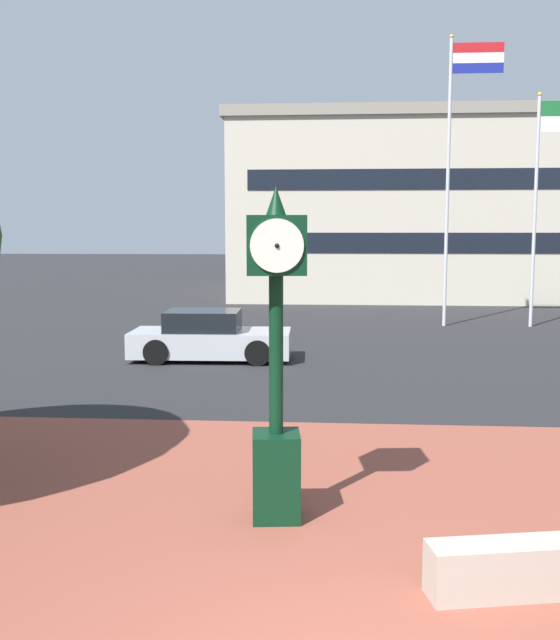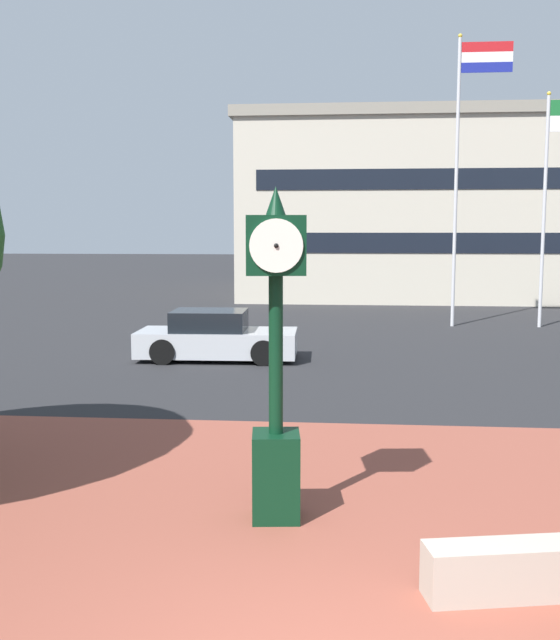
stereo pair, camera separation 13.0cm
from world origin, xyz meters
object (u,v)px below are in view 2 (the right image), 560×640
at_px(street_clock, 276,359).
at_px(flagpole_primary, 463,155).
at_px(civic_building, 443,210).
at_px(flagpole_secondary, 551,188).
at_px(car_street_near, 216,338).

height_order(street_clock, flagpole_primary, flagpole_primary).
relative_size(street_clock, civic_building, 0.18).
bearing_deg(flagpole_primary, flagpole_secondary, -0.00).
bearing_deg(street_clock, flagpole_primary, 69.11).
distance_m(flagpole_secondary, civic_building, 14.72).
bearing_deg(flagpole_secondary, car_street_near, -144.05).
xyz_separation_m(street_clock, flagpole_primary, (4.68, 17.90, 4.00)).
relative_size(street_clock, car_street_near, 0.92).
distance_m(street_clock, civic_building, 33.15).
distance_m(car_street_near, civic_building, 23.93).
distance_m(flagpole_primary, flagpole_secondary, 3.17).
bearing_deg(flagpole_primary, car_street_near, -134.38).
relative_size(flagpole_primary, flagpole_secondary, 1.24).
bearing_deg(street_clock, civic_building, 73.44).
bearing_deg(civic_building, flagpole_secondary, -83.24).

